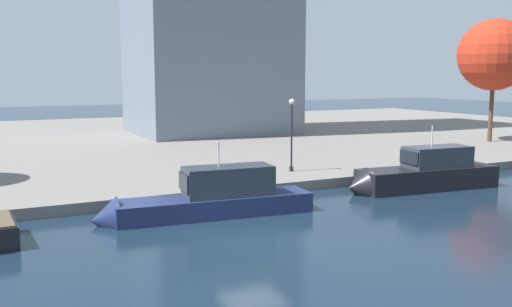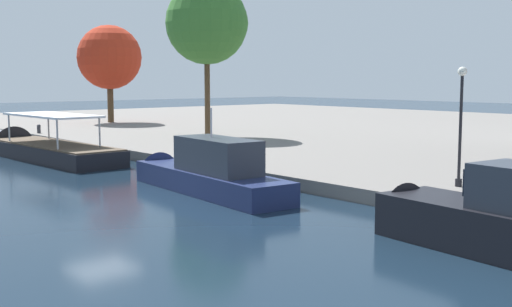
{
  "view_description": "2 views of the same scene",
  "coord_description": "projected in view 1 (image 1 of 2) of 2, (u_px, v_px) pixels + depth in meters",
  "views": [
    {
      "loc": [
        -9.78,
        -19.98,
        6.76
      ],
      "look_at": [
        2.34,
        4.39,
        2.95
      ],
      "focal_mm": 39.63,
      "sensor_mm": 36.0,
      "label": 1
    },
    {
      "loc": [
        22.34,
        -11.26,
        4.79
      ],
      "look_at": [
        4.38,
        4.0,
        2.08
      ],
      "focal_mm": 45.77,
      "sensor_mm": 36.0,
      "label": 2
    }
  ],
  "objects": [
    {
      "name": "ground_plane",
      "position": [
        253.0,
        242.0,
        22.96
      ],
      "size": [
        220.0,
        220.0,
        0.0
      ],
      "primitive_type": "plane",
      "color": "#142333"
    },
    {
      "name": "dock_promenade",
      "position": [
        91.0,
        143.0,
        54.24
      ],
      "size": [
        120.0,
        55.0,
        0.59
      ],
      "primitive_type": "cube",
      "color": "slate",
      "rests_on": "ground_plane"
    },
    {
      "name": "motor_yacht_2",
      "position": [
        205.0,
        203.0,
        27.14
      ],
      "size": [
        10.72,
        3.11,
        4.38
      ],
      "rotation": [
        0.0,
        0.0,
        3.05
      ],
      "color": "navy",
      "rests_on": "ground_plane"
    },
    {
      "name": "motor_yacht_3",
      "position": [
        421.0,
        177.0,
        33.44
      ],
      "size": [
        9.93,
        3.12,
        4.44
      ],
      "rotation": [
        0.0,
        0.0,
        3.05
      ],
      "color": "black",
      "rests_on": "ground_plane"
    },
    {
      "name": "lamp_post",
      "position": [
        292.0,
        130.0,
        36.02
      ],
      "size": [
        0.36,
        0.36,
        4.66
      ],
      "color": "black",
      "rests_on": "dock_promenade"
    },
    {
      "name": "tree_2",
      "position": [
        497.0,
        55.0,
        51.49
      ],
      "size": [
        6.56,
        6.59,
        11.26
      ],
      "color": "#4C3823",
      "rests_on": "dock_promenade"
    }
  ]
}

